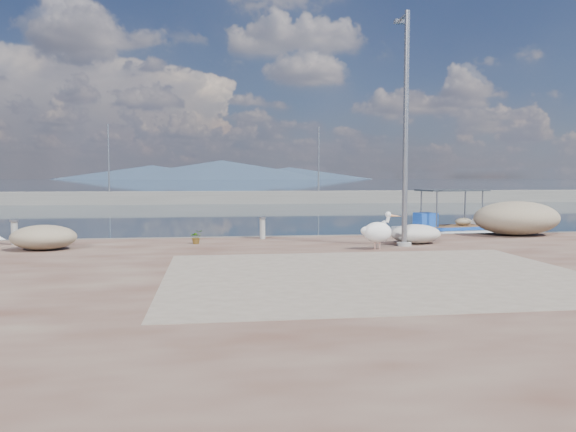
{
  "coord_description": "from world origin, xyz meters",
  "views": [
    {
      "loc": [
        -2.5,
        -14.47,
        2.59
      ],
      "look_at": [
        0.0,
        3.8,
        1.3
      ],
      "focal_mm": 35.0,
      "sensor_mm": 36.0,
      "label": 1
    }
  ],
  "objects_px": {
    "pelican": "(378,232)",
    "lamp_post": "(405,137)",
    "bollard_near": "(263,227)",
    "boat_right": "(450,233)"
  },
  "relations": [
    {
      "from": "boat_right",
      "to": "bollard_near",
      "type": "relative_size",
      "value": 6.97
    },
    {
      "from": "lamp_post",
      "to": "bollard_near",
      "type": "relative_size",
      "value": 9.42
    },
    {
      "from": "lamp_post",
      "to": "bollard_near",
      "type": "distance_m",
      "value": 5.58
    },
    {
      "from": "bollard_near",
      "to": "boat_right",
      "type": "bearing_deg",
      "value": 25.37
    },
    {
      "from": "bollard_near",
      "to": "lamp_post",
      "type": "bearing_deg",
      "value": -30.73
    },
    {
      "from": "pelican",
      "to": "bollard_near",
      "type": "relative_size",
      "value": 1.54
    },
    {
      "from": "lamp_post",
      "to": "bollard_near",
      "type": "bearing_deg",
      "value": 149.27
    },
    {
      "from": "boat_right",
      "to": "pelican",
      "type": "xyz_separation_m",
      "value": [
        -5.37,
        -7.16,
        0.83
      ]
    },
    {
      "from": "pelican",
      "to": "lamp_post",
      "type": "xyz_separation_m",
      "value": [
        1.03,
        0.73,
        2.78
      ]
    },
    {
      "from": "bollard_near",
      "to": "pelican",
      "type": "bearing_deg",
      "value": -45.99
    }
  ]
}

